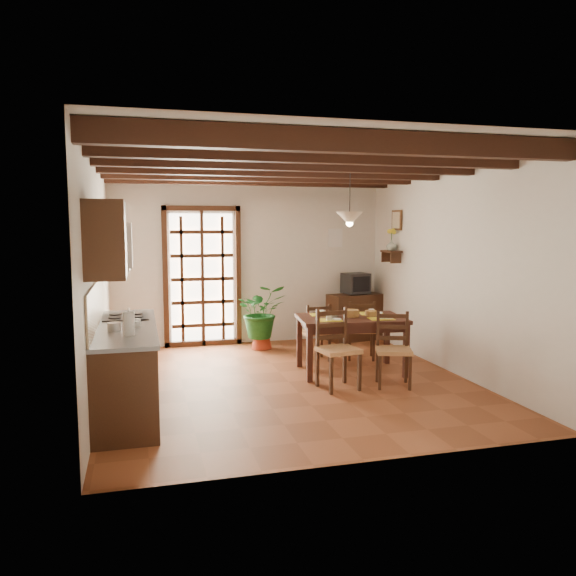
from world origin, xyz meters
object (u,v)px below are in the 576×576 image
object	(u,v)px
kitchen_counter	(126,367)
sideboard	(355,317)
crt_tv	(356,283)
pendant_lamp	(350,217)
potted_plant	(262,314)
chair_near_right	(393,363)
dining_table	(351,324)
chair_far_right	(361,340)
chair_near_left	(338,364)
chair_far_left	(315,343)

from	to	relation	value
kitchen_counter	sideboard	xyz separation A→B (m)	(3.74, 2.83, -0.08)
crt_tv	pendant_lamp	xyz separation A→B (m)	(-0.85, -1.88, 1.10)
kitchen_counter	potted_plant	world-z (taller)	potted_plant
chair_near_right	crt_tv	bearing A→B (deg)	96.60
dining_table	chair_near_right	size ratio (longest dim) A/B	1.63
chair_far_right	chair_near_right	bearing A→B (deg)	101.88
chair_near_right	chair_far_right	size ratio (longest dim) A/B	1.04
chair_near_left	potted_plant	size ratio (longest dim) A/B	0.43
chair_near_right	chair_far_right	bearing A→B (deg)	102.55
chair_far_left	potted_plant	xyz separation A→B (m)	(-0.60, 0.95, 0.30)
kitchen_counter	crt_tv	bearing A→B (deg)	37.02
kitchen_counter	chair_near_right	size ratio (longest dim) A/B	2.48
dining_table	chair_far_right	distance (m)	0.88
chair_near_right	chair_far_right	distance (m)	1.42
chair_near_left	chair_far_right	bearing A→B (deg)	49.01
chair_far_left	pendant_lamp	xyz separation A→B (m)	(0.26, -0.65, 1.81)
kitchen_counter	chair_near_left	size ratio (longest dim) A/B	2.33
chair_near_left	chair_far_left	size ratio (longest dim) A/B	1.14
chair_near_right	crt_tv	world-z (taller)	crt_tv
potted_plant	pendant_lamp	xyz separation A→B (m)	(0.86, -1.59, 1.51)
chair_far_left	pendant_lamp	distance (m)	1.94
chair_far_right	kitchen_counter	bearing A→B (deg)	42.56
chair_near_left	dining_table	bearing A→B (deg)	48.78
chair_far_left	pendant_lamp	bearing A→B (deg)	109.57
chair_far_right	sideboard	world-z (taller)	chair_far_right
chair_far_left	potted_plant	world-z (taller)	potted_plant
kitchen_counter	dining_table	xyz separation A→B (m)	(2.89, 0.84, 0.18)
sideboard	potted_plant	distance (m)	1.74
crt_tv	potted_plant	world-z (taller)	potted_plant
sideboard	potted_plant	size ratio (longest dim) A/B	0.42
dining_table	sideboard	size ratio (longest dim) A/B	1.59
sideboard	crt_tv	xyz separation A→B (m)	(0.00, -0.01, 0.59)
chair_far_left	potted_plant	distance (m)	1.16
dining_table	chair_far_left	xyz separation A→B (m)	(-0.26, 0.75, -0.39)
pendant_lamp	chair_far_right	bearing A→B (deg)	53.47
dining_table	chair_near_left	xyz separation A→B (m)	(-0.43, -0.67, -0.36)
chair_far_right	pendant_lamp	xyz separation A→B (m)	(-0.42, -0.57, 1.80)
chair_far_left	crt_tv	bearing A→B (deg)	-134.90
kitchen_counter	sideboard	world-z (taller)	kitchen_counter
kitchen_counter	chair_near_left	distance (m)	2.47
dining_table	potted_plant	bearing A→B (deg)	123.30
dining_table	sideboard	world-z (taller)	sideboard
kitchen_counter	dining_table	world-z (taller)	kitchen_counter
sideboard	pendant_lamp	xyz separation A→B (m)	(-0.85, -1.88, 1.68)
chair_far_right	pendant_lamp	distance (m)	1.94
crt_tv	kitchen_counter	bearing A→B (deg)	-153.93
chair_near_right	sideboard	size ratio (longest dim) A/B	0.97
dining_table	chair_near_left	size ratio (longest dim) A/B	1.53
kitchen_counter	potted_plant	distance (m)	3.25
chair_far_left	chair_far_right	world-z (taller)	chair_far_right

